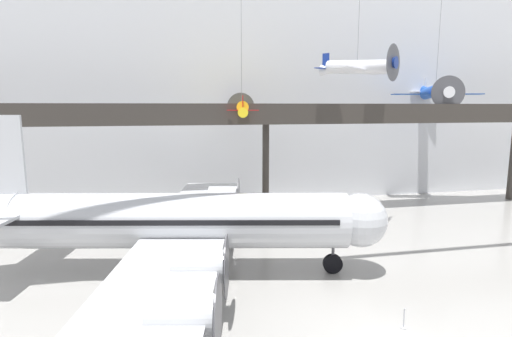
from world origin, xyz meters
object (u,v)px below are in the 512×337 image
object	(u,v)px
suspended_plane_yellow_lowwing	(242,110)
stanchion_barrier	(404,322)
suspended_plane_blue_trainer	(435,91)
suspended_plane_white_twin	(357,67)
airliner_silver_main	(173,221)

from	to	relation	value
suspended_plane_yellow_lowwing	stanchion_barrier	bearing A→B (deg)	-161.45
suspended_plane_yellow_lowwing	suspended_plane_blue_trainer	bearing A→B (deg)	-78.09
suspended_plane_yellow_lowwing	stanchion_barrier	distance (m)	25.48
suspended_plane_white_twin	suspended_plane_blue_trainer	distance (m)	14.57
airliner_silver_main	suspended_plane_blue_trainer	world-z (taller)	suspended_plane_blue_trainer
suspended_plane_white_twin	stanchion_barrier	world-z (taller)	suspended_plane_white_twin
suspended_plane_yellow_lowwing	stanchion_barrier	world-z (taller)	suspended_plane_yellow_lowwing
airliner_silver_main	stanchion_barrier	bearing A→B (deg)	-27.55
suspended_plane_yellow_lowwing	stanchion_barrier	size ratio (longest dim) A/B	12.55
suspended_plane_white_twin	suspended_plane_yellow_lowwing	distance (m)	11.70
airliner_silver_main	suspended_plane_blue_trainer	distance (m)	34.73
airliner_silver_main	stanchion_barrier	size ratio (longest dim) A/B	30.49
suspended_plane_white_twin	suspended_plane_yellow_lowwing	size ratio (longest dim) A/B	0.75
stanchion_barrier	airliner_silver_main	bearing A→B (deg)	141.01
suspended_plane_blue_trainer	stanchion_barrier	world-z (taller)	suspended_plane_blue_trainer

